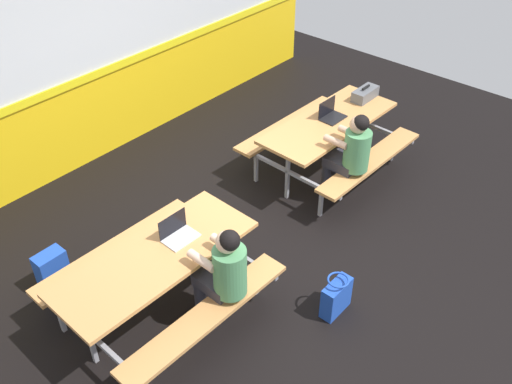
{
  "coord_description": "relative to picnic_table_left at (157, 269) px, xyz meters",
  "views": [
    {
      "loc": [
        -3.7,
        -3.1,
        4.3
      ],
      "look_at": [
        0.0,
        0.1,
        0.55
      ],
      "focal_mm": 40.09,
      "sensor_mm": 36.0,
      "label": 1
    }
  ],
  "objects": [
    {
      "name": "student_nearer",
      "position": [
        0.29,
        -0.56,
        0.13
      ],
      "size": [
        0.37,
        0.53,
        1.21
      ],
      "color": "#2D2D38",
      "rests_on": "ground"
    },
    {
      "name": "picnic_table_right",
      "position": [
        2.98,
        0.19,
        0.0
      ],
      "size": [
        1.94,
        1.6,
        0.74
      ],
      "color": "tan",
      "rests_on": "ground"
    },
    {
      "name": "picnic_table_left",
      "position": [
        0.0,
        0.0,
        0.0
      ],
      "size": [
        1.94,
        1.6,
        0.74
      ],
      "color": "tan",
      "rests_on": "ground"
    },
    {
      "name": "laptop_dark",
      "position": [
        3.05,
        0.23,
        0.21
      ],
      "size": [
        0.33,
        0.23,
        0.22
      ],
      "color": "black",
      "rests_on": "picnic_table_right"
    },
    {
      "name": "backpack_dark",
      "position": [
        -0.49,
        1.08,
        -0.36
      ],
      "size": [
        0.3,
        0.22,
        0.44
      ],
      "color": "#1E47B2",
      "rests_on": "ground"
    },
    {
      "name": "toolbox_grey",
      "position": [
        3.74,
        0.18,
        0.24
      ],
      "size": [
        0.4,
        0.18,
        0.18
      ],
      "color": "#595B60",
      "rests_on": "picnic_table_right"
    },
    {
      "name": "ground_plane",
      "position": [
        1.49,
        -0.01,
        -0.59
      ],
      "size": [
        10.0,
        10.0,
        0.02
      ],
      "primitive_type": "cube",
      "color": "black"
    },
    {
      "name": "laptop_silver",
      "position": [
        0.31,
        0.03,
        0.21
      ],
      "size": [
        0.33,
        0.23,
        0.22
      ],
      "color": "silver",
      "rests_on": "picnic_table_left"
    },
    {
      "name": "student_further",
      "position": [
        2.62,
        -0.35,
        0.13
      ],
      "size": [
        0.37,
        0.53,
        1.21
      ],
      "color": "#2D2D38",
      "rests_on": "ground"
    },
    {
      "name": "accent_backdrop",
      "position": [
        1.49,
        2.73,
        0.67
      ],
      "size": [
        8.0,
        0.14,
        2.6
      ],
      "color": "yellow",
      "rests_on": "ground"
    },
    {
      "name": "tote_bag_bright",
      "position": [
        1.1,
        -1.25,
        -0.38
      ],
      "size": [
        0.34,
        0.21,
        0.43
      ],
      "color": "#1E47B2",
      "rests_on": "ground"
    }
  ]
}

